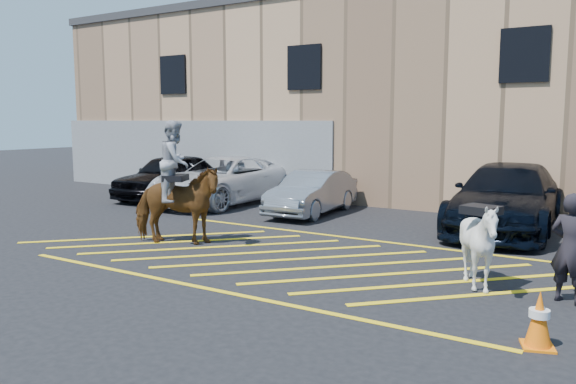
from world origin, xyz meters
The scene contains 11 objects.
ground centered at (0.00, 0.00, 0.00)m, with size 90.00×90.00×0.00m, color black.
car_black_suv centered at (-8.53, 5.11, 0.80)m, with size 1.90×4.72×1.61m, color black.
car_white_pickup centered at (-6.07, 5.07, 0.79)m, with size 2.64×5.72×1.59m, color white.
car_silver_sedan centered at (-2.44, 4.78, 0.65)m, with size 1.37×3.94×1.30m, color gray.
car_blue_suv centered at (3.05, 5.16, 0.85)m, with size 2.37×5.84×1.69m, color black.
handler centered at (5.01, -0.40, 0.86)m, with size 0.63×0.41×1.72m, color black.
warehouse centered at (-0.01, 11.99, 3.65)m, with size 32.42×10.20×7.30m.
hatching_zone centered at (0.00, -0.30, 0.01)m, with size 12.60×5.12×0.01m.
mounted_bay centered at (-3.03, -0.50, 1.14)m, with size 2.34×1.74×2.81m.
saddled_white centered at (3.66, -0.42, 0.77)m, with size 1.55×1.65×1.51m.
traffic_cone centered at (4.88, -2.53, 0.37)m, with size 0.48×0.48×0.73m.
Camera 1 is at (5.74, -9.87, 2.82)m, focal length 35.00 mm.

